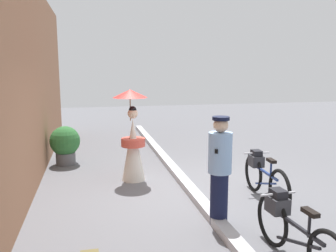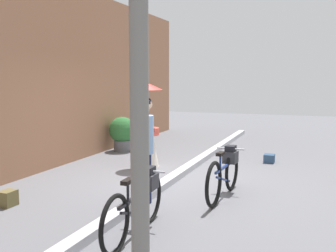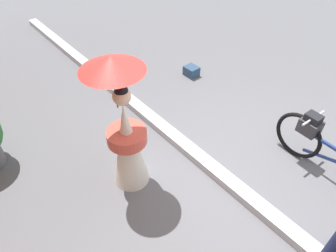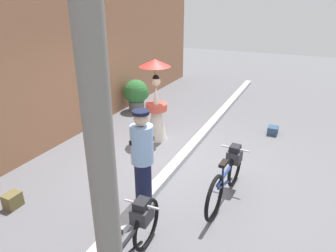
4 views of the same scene
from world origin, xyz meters
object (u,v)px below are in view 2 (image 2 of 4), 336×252
at_px(bicycle_near_officer, 138,201).
at_px(backpack_spare, 270,158).
at_px(backpack_on_pavement, 8,198).
at_px(person_with_parasol, 148,127).
at_px(potted_plant_by_door, 123,132).
at_px(bicycle_far_side, 225,171).
at_px(utility_pole, 139,28).
at_px(person_officer, 143,149).

relative_size(bicycle_near_officer, backpack_spare, 6.46).
bearing_deg(backpack_on_pavement, person_with_parasol, -15.10).
bearing_deg(person_with_parasol, backpack_on_pavement, 164.90).
xyz_separation_m(bicycle_near_officer, backpack_on_pavement, (0.26, 2.32, -0.29)).
xyz_separation_m(bicycle_near_officer, backpack_spare, (4.94, -1.02, -0.32)).
bearing_deg(backpack_on_pavement, potted_plant_by_door, 6.46).
bearing_deg(bicycle_far_side, potted_plant_by_door, 48.59).
relative_size(potted_plant_by_door, utility_pole, 0.19).
distance_m(person_officer, backpack_spare, 4.13).
distance_m(potted_plant_by_door, backpack_on_pavement, 4.84).
height_order(backpack_on_pavement, backpack_spare, backpack_on_pavement).
height_order(bicycle_far_side, backpack_spare, bicycle_far_side).
xyz_separation_m(bicycle_far_side, backpack_spare, (3.00, -0.37, -0.32)).
bearing_deg(utility_pole, backpack_spare, -5.19).
xyz_separation_m(person_with_parasol, backpack_on_pavement, (-3.26, 0.88, -0.76)).
bearing_deg(utility_pole, person_with_parasol, 23.33).
xyz_separation_m(person_with_parasol, potted_plant_by_door, (1.53, 1.42, -0.38)).
distance_m(bicycle_far_side, person_with_parasol, 2.66).
bearing_deg(bicycle_far_side, utility_pole, 176.74).
relative_size(bicycle_near_officer, utility_pole, 0.37).
distance_m(person_with_parasol, backpack_on_pavement, 3.46).
xyz_separation_m(bicycle_far_side, potted_plant_by_door, (3.10, 3.52, 0.08)).
bearing_deg(person_officer, person_with_parasol, 22.50).
height_order(bicycle_near_officer, potted_plant_by_door, potted_plant_by_door).
bearing_deg(backpack_spare, bicycle_far_side, 172.95).
bearing_deg(backpack_spare, person_with_parasol, 119.99).
height_order(person_officer, person_with_parasol, person_with_parasol).
bearing_deg(bicycle_far_side, backpack_on_pavement, 119.56).
bearing_deg(person_with_parasol, utility_pole, -156.67).
xyz_separation_m(bicycle_near_officer, person_with_parasol, (3.52, 1.44, 0.46)).
distance_m(bicycle_far_side, backpack_spare, 3.04).
bearing_deg(person_officer, potted_plant_by_door, 31.69).
bearing_deg(person_officer, bicycle_near_officer, -158.10).
bearing_deg(person_officer, bicycle_far_side, -55.24).
bearing_deg(utility_pole, backpack_on_pavement, 66.62).
relative_size(bicycle_near_officer, person_officer, 1.10).
relative_size(person_officer, potted_plant_by_door, 1.73).
bearing_deg(backpack_on_pavement, bicycle_far_side, -60.44).
relative_size(bicycle_near_officer, person_with_parasol, 0.95).
distance_m(bicycle_near_officer, utility_pole, 2.25).
bearing_deg(backpack_spare, backpack_on_pavement, 144.46).
bearing_deg(utility_pole, person_officer, 24.23).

